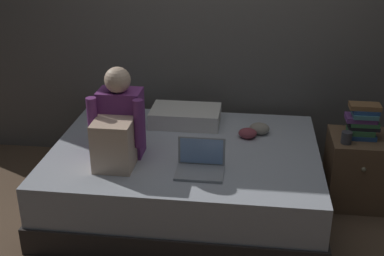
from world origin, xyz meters
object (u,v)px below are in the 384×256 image
at_px(nightstand, 356,170).
at_px(book_stack, 363,121).
at_px(clothes_pile, 255,130).
at_px(laptop, 200,164).
at_px(mug, 347,138).
at_px(bed, 185,177).
at_px(person_sitting, 118,126).
at_px(pillow, 186,116).

relative_size(nightstand, book_stack, 2.08).
distance_m(book_stack, clothes_pile, 0.81).
xyz_separation_m(laptop, mug, (1.02, 0.46, 0.04)).
height_order(bed, person_sitting, person_sitting).
bearing_deg(person_sitting, mug, 12.08).
distance_m(nightstand, mug, 0.37).
relative_size(bed, person_sitting, 3.05).
height_order(nightstand, person_sitting, person_sitting).
bearing_deg(person_sitting, clothes_pile, 28.78).
bearing_deg(bed, clothes_pile, 29.12).
xyz_separation_m(bed, pillow, (-0.06, 0.45, 0.32)).
relative_size(person_sitting, clothes_pile, 2.74).
bearing_deg(nightstand, bed, -170.01).
xyz_separation_m(pillow, mug, (1.23, -0.34, 0.03)).
height_order(bed, pillow, pillow).
height_order(bed, mug, mug).
xyz_separation_m(bed, clothes_pile, (0.51, 0.28, 0.29)).
distance_m(nightstand, person_sitting, 1.86).
xyz_separation_m(bed, mug, (1.17, 0.11, 0.35)).
relative_size(bed, pillow, 3.57).
xyz_separation_m(book_stack, mug, (-0.13, -0.12, -0.09)).
xyz_separation_m(bed, book_stack, (1.30, 0.23, 0.43)).
height_order(laptop, mug, laptop).
relative_size(nightstand, pillow, 0.98).
xyz_separation_m(nightstand, person_sitting, (-1.73, -0.46, 0.47)).
bearing_deg(pillow, mug, -15.51).
bearing_deg(laptop, nightstand, 26.66).
bearing_deg(book_stack, clothes_pile, 176.37).
xyz_separation_m(mug, clothes_pile, (-0.66, 0.17, -0.06)).
distance_m(nightstand, pillow, 1.41).
distance_m(laptop, book_stack, 1.29).
relative_size(bed, book_stack, 7.57).
bearing_deg(bed, nightstand, 9.99).
xyz_separation_m(person_sitting, laptop, (0.59, -0.11, -0.20)).
relative_size(pillow, mug, 6.22).
bearing_deg(book_stack, bed, -169.88).
distance_m(bed, pillow, 0.55).
bearing_deg(book_stack, pillow, 170.86).
bearing_deg(pillow, book_stack, -9.14).
xyz_separation_m(bed, nightstand, (1.30, 0.23, 0.03)).
bearing_deg(nightstand, mug, -137.31).
height_order(mug, clothes_pile, mug).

